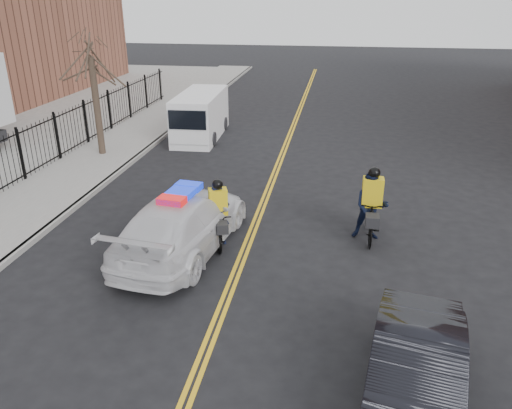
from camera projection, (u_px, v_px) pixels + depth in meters
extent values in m
plane|color=black|center=(224.00, 305.00, 11.26)|extent=(120.00, 120.00, 0.00)
cube|color=yellow|center=(269.00, 182.00, 18.53)|extent=(0.10, 60.00, 0.01)
cube|color=yellow|center=(274.00, 182.00, 18.51)|extent=(0.10, 60.00, 0.01)
cube|color=gray|center=(83.00, 170.00, 19.62)|extent=(3.00, 60.00, 0.15)
cube|color=gray|center=(119.00, 172.00, 19.40)|extent=(0.20, 60.00, 0.15)
cylinder|color=#33271E|center=(97.00, 107.00, 20.64)|extent=(0.28, 0.28, 4.00)
imported|color=white|center=(182.00, 223.00, 13.39)|extent=(2.90, 5.69, 1.58)
cube|color=#0C26CC|center=(181.00, 193.00, 13.05)|extent=(0.84, 1.52, 0.16)
imported|color=black|center=(415.00, 376.00, 8.18)|extent=(2.17, 4.42, 1.40)
cube|color=white|center=(201.00, 115.00, 24.00)|extent=(2.05, 5.04, 2.11)
cube|color=white|center=(190.00, 130.00, 22.10)|extent=(1.82, 0.81, 1.10)
cube|color=black|center=(187.00, 120.00, 21.55)|extent=(1.66, 0.16, 0.83)
cylinder|color=black|center=(176.00, 138.00, 23.05)|extent=(0.26, 0.65, 0.64)
cylinder|color=black|center=(213.00, 139.00, 22.85)|extent=(0.26, 0.65, 0.64)
cylinder|color=black|center=(191.00, 122.00, 25.73)|extent=(0.26, 0.65, 0.64)
cylinder|color=black|center=(224.00, 123.00, 25.54)|extent=(0.26, 0.65, 0.64)
imported|color=black|center=(219.00, 226.00, 13.88)|extent=(1.31, 2.05, 1.02)
imported|color=black|center=(218.00, 214.00, 13.74)|extent=(0.74, 0.61, 1.74)
cube|color=yellow|center=(218.00, 202.00, 13.59)|extent=(0.58, 0.49, 0.73)
sphere|color=black|center=(217.00, 184.00, 13.39)|extent=(0.29, 0.29, 0.29)
cube|color=black|center=(222.00, 227.00, 13.16)|extent=(0.42, 0.45, 0.27)
imported|color=black|center=(370.00, 218.00, 14.11)|extent=(0.60, 2.12, 1.27)
imported|color=black|center=(371.00, 206.00, 13.97)|extent=(0.96, 0.75, 1.97)
cube|color=yellow|center=(372.00, 192.00, 13.80)|extent=(0.56, 0.38, 0.83)
sphere|color=black|center=(374.00, 173.00, 13.58)|extent=(0.33, 0.33, 0.33)
cube|color=black|center=(372.00, 221.00, 13.31)|extent=(0.36, 0.41, 0.31)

